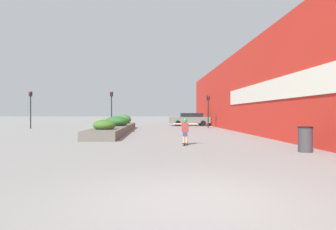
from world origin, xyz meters
TOP-DOWN VIEW (x-y plane):
  - ground_plane at (0.00, 0.00)m, footprint 300.00×300.00m
  - building_wall_right at (6.27, 18.27)m, footprint 0.67×48.00m
  - planter_box at (-3.63, 18.62)m, footprint 1.90×15.94m
  - skateboard at (0.74, 8.67)m, footprint 0.38×0.73m
  - skateboarder at (0.74, 8.67)m, footprint 1.05×0.32m
  - trash_bin at (5.02, 6.02)m, footprint 0.54×0.54m
  - car_leftmost at (11.03, 29.79)m, footprint 3.81×1.91m
  - car_center_left at (3.57, 30.51)m, footprint 4.75×1.93m
  - traffic_light_left at (-4.89, 24.58)m, footprint 0.28×0.30m
  - traffic_light_right at (4.74, 24.88)m, footprint 0.28×0.30m
  - traffic_light_far_left at (-12.70, 24.60)m, footprint 0.28×0.30m

SIDE VIEW (x-z plane):
  - ground_plane at x=0.00m, z-range 0.00..0.00m
  - skateboard at x=0.74m, z-range 0.02..0.12m
  - planter_box at x=-3.63m, z-range -0.26..1.11m
  - trash_bin at x=5.02m, z-range 0.00..0.97m
  - car_leftmost at x=11.03m, z-range 0.03..1.52m
  - skateboarder at x=0.74m, z-range 0.22..1.36m
  - car_center_left at x=3.57m, z-range 0.05..1.57m
  - traffic_light_right at x=4.74m, z-range 0.61..3.88m
  - traffic_light_far_left at x=-12.70m, z-range 0.64..4.23m
  - traffic_light_left at x=-4.89m, z-range 0.64..4.25m
  - building_wall_right at x=6.27m, z-range 0.00..6.46m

